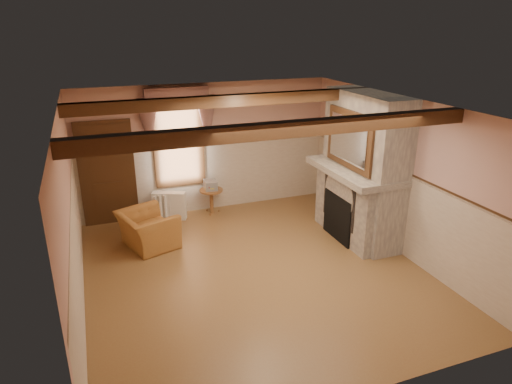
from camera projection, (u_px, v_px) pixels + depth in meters
name	position (u px, v px, depth m)	size (l,w,h in m)	color
floor	(254.00, 271.00, 7.76)	(5.50, 6.00, 0.01)	brown
ceiling	(254.00, 106.00, 6.78)	(5.50, 6.00, 0.01)	silver
wall_back	(206.00, 148.00, 9.90)	(5.50, 0.02, 2.80)	tan
wall_front	(357.00, 292.00, 4.63)	(5.50, 0.02, 2.80)	tan
wall_left	(70.00, 218.00, 6.36)	(0.02, 6.00, 2.80)	tan
wall_right	(398.00, 175.00, 8.17)	(0.02, 6.00, 2.80)	tan
wainscot	(254.00, 231.00, 7.49)	(5.50, 6.00, 1.50)	beige
chair_rail	(254.00, 188.00, 7.23)	(5.50, 6.00, 0.08)	black
firebox	(341.00, 217.00, 8.78)	(0.20, 0.95, 0.90)	black
armchair	(148.00, 230.00, 8.51)	(1.03, 0.90, 0.67)	#9E662D
side_table	(212.00, 201.00, 10.03)	(0.51, 0.51, 0.55)	brown
book_stack	(211.00, 185.00, 9.91)	(0.26, 0.32, 0.20)	#B7AD8C
radiator	(169.00, 206.00, 9.71)	(0.70, 0.18, 0.60)	white
bowl	(361.00, 168.00, 8.34)	(0.36, 0.36, 0.09)	brown
mantel_clock	(334.00, 152.00, 9.19)	(0.14, 0.24, 0.20)	black
oil_lamp	(346.00, 155.00, 8.79)	(0.11, 0.11, 0.28)	gold
candle_red	(368.00, 169.00, 8.15)	(0.06, 0.06, 0.16)	#AE1C15
jar_yellow	(374.00, 173.00, 8.00)	(0.06, 0.06, 0.12)	yellow
fireplace	(364.00, 167.00, 8.59)	(0.85, 2.00, 2.80)	gray
mantel	(355.00, 171.00, 8.54)	(1.05, 2.05, 0.12)	gray
overmantel_mirror	(349.00, 140.00, 8.27)	(0.06, 1.44, 1.04)	silver
door	(108.00, 175.00, 9.28)	(1.10, 0.10, 2.10)	black
window	(179.00, 140.00, 9.59)	(1.06, 0.08, 2.02)	white
window_drapes	(178.00, 112.00, 9.30)	(1.30, 0.14, 1.40)	gray
ceiling_beam_front	(287.00, 129.00, 5.76)	(5.50, 0.18, 0.20)	black
ceiling_beam_back	(230.00, 101.00, 7.86)	(5.50, 0.18, 0.20)	black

